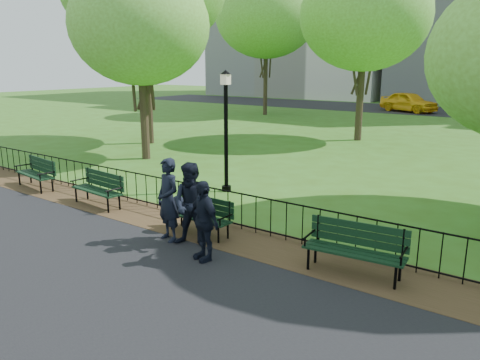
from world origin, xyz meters
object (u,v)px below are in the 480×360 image
Objects in this scene: lamppost at (226,127)px; tree_far_c at (365,15)px; park_bench_left_a at (100,185)px; park_bench_left_b at (38,170)px; park_bench_main at (191,208)px; person_right at (203,221)px; park_bench_right_a at (356,243)px; person_mid at (193,205)px; tree_far_w at (266,13)px; taxi at (409,102)px; person_left at (168,200)px; tree_near_w at (140,25)px.

tree_far_c is at bearing 93.13° from lamppost.
lamppost is (1.87, 3.24, 1.40)m from park_bench_left_a.
park_bench_left_b reaches higher than park_bench_left_a.
person_right is at bearing -38.24° from park_bench_main.
person_right reaches higher than park_bench_right_a.
park_bench_left_b is at bearing 154.19° from person_mid.
tree_far_w is 13.71m from taxi.
tree_far_c is at bearing 81.45° from park_bench_left_b.
park_bench_right_a is 1.03× the size of person_left.
park_bench_left_b is 0.51× the size of lamppost.
park_bench_left_b is 1.02× the size of person_mid.
tree_near_w is 11.10m from tree_far_c.
tree_far_c reaches higher than lamppost.
person_mid is at bearing -79.88° from tree_far_c.
park_bench_main is at bearing 100.00° from person_left.
person_left reaches higher than park_bench_left_a.
park_bench_left_b is at bearing -81.12° from tree_near_w.
tree_far_c is (-2.23, 15.24, 5.51)m from park_bench_main.
park_bench_left_a is at bearing -53.59° from tree_near_w.
person_left is at bearing -150.05° from taxi.
tree_far_c is 1.83× the size of taxi.
taxi reaches higher than park_bench_left_b.
person_mid is at bearing -44.20° from park_bench_main.
tree_far_w is at bearing 116.97° from park_bench_left_a.
park_bench_main is at bearing 115.11° from person_mid.
taxi is (-4.61, 32.34, -0.10)m from person_left.
person_left is at bearing -69.23° from lamppost.
person_mid is (7.97, -6.05, -4.33)m from tree_near_w.
person_right is at bearing -52.36° from person_mid.
park_bench_right_a is 1.04× the size of person_mid.
tree_near_w is at bearing -164.06° from taxi.
tree_far_w is at bearing 120.12° from lamppost.
park_bench_right_a is 2.92m from person_right.
tree_far_w reaches higher than park_bench_left_b.
lamppost is at bearing 99.15° from person_mid.
park_bench_left_a is 3.10m from park_bench_left_b.
tree_far_w is (-9.54, 22.90, 6.87)m from park_bench_left_a.
lamppost is at bearing -19.76° from tree_near_w.
person_mid reaches higher than taxi.
person_mid is 0.38× the size of taxi.
tree_near_w is 0.86× the size of tree_far_c.
taxi is (2.71, 26.23, -4.42)m from tree_near_w.
person_left is at bearing 165.98° from person_mid.
person_left is at bearing -39.85° from tree_near_w.
tree_near_w is at bearing 123.19° from person_mid.
person_mid is at bearing -61.22° from lamppost.
tree_far_c is 16.86m from person_left.
tree_far_w reaches higher than park_bench_right_a.
park_bench_left_b is at bearing -176.55° from park_bench_left_a.
park_bench_left_a is 0.98× the size of park_bench_left_b.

